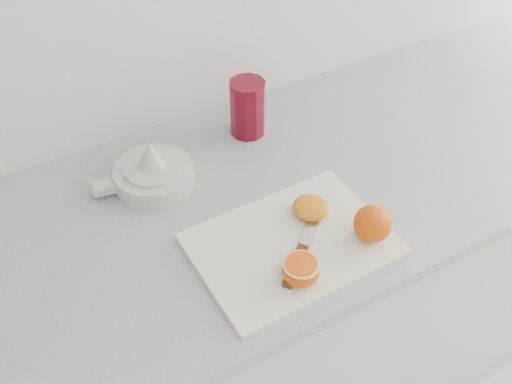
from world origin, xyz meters
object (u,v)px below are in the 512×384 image
Objects in this scene: counter at (249,321)px; red_tumbler at (248,110)px; half_orange at (301,270)px; citrus_juicer at (153,172)px; cutting_board at (292,244)px.

red_tumbler reaches higher than counter.
half_orange is 0.49× the size of red_tumbler.
half_orange is 0.38m from citrus_juicer.
counter is 40.62× the size of half_orange.
half_orange is at bearing -107.19° from red_tumbler.
red_tumbler reaches higher than half_orange.
citrus_juicer is (-0.15, 0.28, 0.02)m from cutting_board.
red_tumbler is (0.13, 0.41, 0.03)m from half_orange.
counter is 0.51m from citrus_juicer.
citrus_juicer is 1.57× the size of red_tumbler.
red_tumbler is (0.25, 0.06, 0.03)m from citrus_juicer.
citrus_juicer is (-0.15, 0.12, 0.47)m from counter.
red_tumbler is (0.10, 0.18, 0.50)m from counter.
red_tumbler reaches higher than cutting_board.
citrus_juicer is (-0.12, 0.36, -0.00)m from half_orange.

